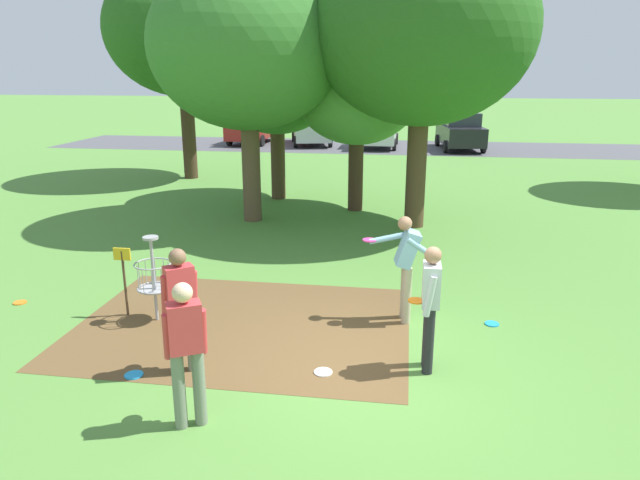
# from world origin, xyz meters

# --- Properties ---
(ground_plane) EXTENTS (160.00, 160.00, 0.00)m
(ground_plane) POSITION_xyz_m (0.00, 0.00, 0.00)
(ground_plane) COLOR #518438
(dirt_tee_pad) EXTENTS (5.15, 3.79, 0.01)m
(dirt_tee_pad) POSITION_xyz_m (-1.98, 1.11, 0.00)
(dirt_tee_pad) COLOR brown
(dirt_tee_pad) RESTS_ON ground
(disc_golf_basket) EXTENTS (0.98, 0.58, 1.39)m
(disc_golf_basket) POSITION_xyz_m (-3.46, 1.11, 0.75)
(disc_golf_basket) COLOR #9E9EA3
(disc_golf_basket) RESTS_ON ground
(player_foreground_watching) EXTENTS (1.15, 0.42, 1.71)m
(player_foreground_watching) POSITION_xyz_m (0.50, 1.69, 0.99)
(player_foreground_watching) COLOR tan
(player_foreground_watching) RESTS_ON ground
(player_throwing) EXTENTS (0.49, 0.45, 1.71)m
(player_throwing) POSITION_xyz_m (-1.83, -1.54, 0.97)
(player_throwing) COLOR slate
(player_throwing) RESTS_ON ground
(player_waiting_left) EXTENTS (0.47, 0.45, 1.71)m
(player_waiting_left) POSITION_xyz_m (-2.34, -0.40, 0.97)
(player_waiting_left) COLOR slate
(player_waiting_left) RESTS_ON ground
(player_waiting_right) EXTENTS (0.40, 0.47, 1.71)m
(player_waiting_right) POSITION_xyz_m (0.82, 0.15, 0.97)
(player_waiting_right) COLOR #232328
(player_waiting_right) RESTS_ON ground
(frisbee_near_basket) EXTENTS (0.24, 0.24, 0.02)m
(frisbee_near_basket) POSITION_xyz_m (-2.97, -0.62, 0.01)
(frisbee_near_basket) COLOR #1E93DB
(frisbee_near_basket) RESTS_ON ground
(frisbee_by_tee) EXTENTS (0.25, 0.25, 0.02)m
(frisbee_by_tee) POSITION_xyz_m (-0.53, -0.17, 0.01)
(frisbee_by_tee) COLOR white
(frisbee_by_tee) RESTS_ON ground
(frisbee_mid_grass) EXTENTS (0.22, 0.22, 0.02)m
(frisbee_mid_grass) POSITION_xyz_m (1.88, 1.73, 0.01)
(frisbee_mid_grass) COLOR #1E93DB
(frisbee_mid_grass) RESTS_ON ground
(frisbee_far_left) EXTENTS (0.22, 0.22, 0.02)m
(frisbee_far_left) POSITION_xyz_m (-6.03, 1.40, 0.01)
(frisbee_far_left) COLOR orange
(frisbee_far_left) RESTS_ON ground
(tree_near_left) EXTENTS (5.28, 5.28, 7.02)m
(tree_near_left) POSITION_xyz_m (0.69, 7.59, 4.75)
(tree_near_left) COLOR #4C3823
(tree_near_left) RESTS_ON ground
(tree_near_right) EXTENTS (5.32, 5.32, 7.44)m
(tree_near_right) POSITION_xyz_m (-7.44, 13.31, 5.16)
(tree_near_right) COLOR #422D1E
(tree_near_right) RESTS_ON ground
(tree_mid_center) EXTENTS (3.86, 3.86, 5.26)m
(tree_mid_center) POSITION_xyz_m (-3.47, 10.33, 3.60)
(tree_mid_center) COLOR #4C3823
(tree_mid_center) RESTS_ON ground
(tree_mid_right) EXTENTS (4.86, 4.86, 6.49)m
(tree_mid_right) POSITION_xyz_m (-3.56, 7.57, 4.41)
(tree_mid_right) COLOR brown
(tree_mid_right) RESTS_ON ground
(tree_far_left) EXTENTS (3.48, 3.48, 4.82)m
(tree_far_left) POSITION_xyz_m (-0.97, 9.14, 3.32)
(tree_far_left) COLOR #422D1E
(tree_far_left) RESTS_ON ground
(parking_lot_strip) EXTENTS (36.00, 6.00, 0.01)m
(parking_lot_strip) POSITION_xyz_m (0.00, 23.44, 0.00)
(parking_lot_strip) COLOR #4C4C51
(parking_lot_strip) RESTS_ON ground
(parked_car_leftmost) EXTENTS (2.22, 4.33, 1.84)m
(parked_car_leftmost) POSITION_xyz_m (-7.91, 23.99, 0.92)
(parked_car_leftmost) COLOR maroon
(parked_car_leftmost) RESTS_ON ground
(parked_car_center_left) EXTENTS (2.72, 4.50, 1.84)m
(parked_car_center_left) POSITION_xyz_m (-4.69, 23.88, 0.92)
(parked_car_center_left) COLOR #B2B7BC
(parked_car_center_left) RESTS_ON ground
(parked_car_center_right) EXTENTS (2.01, 4.22, 1.84)m
(parked_car_center_right) POSITION_xyz_m (-1.09, 23.33, 0.92)
(parked_car_center_right) COLOR silver
(parked_car_center_right) RESTS_ON ground
(parked_car_rightmost) EXTENTS (2.32, 4.37, 1.84)m
(parked_car_rightmost) POSITION_xyz_m (3.02, 22.95, 0.92)
(parked_car_rightmost) COLOR black
(parked_car_rightmost) RESTS_ON ground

